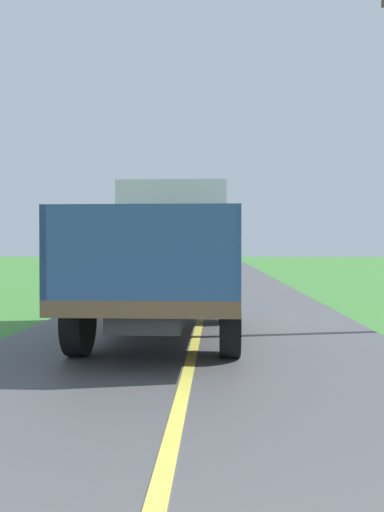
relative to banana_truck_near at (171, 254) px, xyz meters
name	(u,v)px	position (x,y,z in m)	size (l,w,h in m)	color
banana_truck_near	(171,254)	(0.00, 0.00, 0.00)	(2.38, 5.82, 2.80)	#2D2D30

